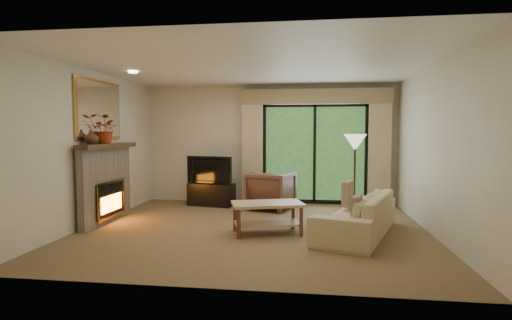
# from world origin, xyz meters

# --- Properties ---
(floor) EXTENTS (5.50, 5.50, 0.00)m
(floor) POSITION_xyz_m (0.00, 0.00, 0.00)
(floor) COLOR brown
(floor) RESTS_ON ground
(ceiling) EXTENTS (5.50, 5.50, 0.00)m
(ceiling) POSITION_xyz_m (0.00, 0.00, 2.60)
(ceiling) COLOR white
(ceiling) RESTS_ON ground
(wall_back) EXTENTS (5.00, 0.00, 5.00)m
(wall_back) POSITION_xyz_m (0.00, 2.50, 1.30)
(wall_back) COLOR beige
(wall_back) RESTS_ON ground
(wall_front) EXTENTS (5.00, 0.00, 5.00)m
(wall_front) POSITION_xyz_m (0.00, -2.50, 1.30)
(wall_front) COLOR beige
(wall_front) RESTS_ON ground
(wall_left) EXTENTS (0.00, 5.00, 5.00)m
(wall_left) POSITION_xyz_m (-2.75, 0.00, 1.30)
(wall_left) COLOR beige
(wall_left) RESTS_ON ground
(wall_right) EXTENTS (0.00, 5.00, 5.00)m
(wall_right) POSITION_xyz_m (2.75, 0.00, 1.30)
(wall_right) COLOR beige
(wall_right) RESTS_ON ground
(fireplace) EXTENTS (0.24, 1.70, 1.37)m
(fireplace) POSITION_xyz_m (-2.63, 0.20, 0.69)
(fireplace) COLOR #766A5D
(fireplace) RESTS_ON floor
(mirror) EXTENTS (0.07, 1.45, 1.02)m
(mirror) POSITION_xyz_m (-2.71, 0.20, 1.95)
(mirror) COLOR gold
(mirror) RESTS_ON wall_left
(sliding_door) EXTENTS (2.26, 0.10, 2.16)m
(sliding_door) POSITION_xyz_m (1.00, 2.45, 1.10)
(sliding_door) COLOR black
(sliding_door) RESTS_ON floor
(curtain_left) EXTENTS (0.45, 0.18, 2.35)m
(curtain_left) POSITION_xyz_m (-0.35, 2.34, 1.20)
(curtain_left) COLOR tan
(curtain_left) RESTS_ON floor
(curtain_right) EXTENTS (0.45, 0.18, 2.35)m
(curtain_right) POSITION_xyz_m (2.35, 2.34, 1.20)
(curtain_right) COLOR tan
(curtain_right) RESTS_ON floor
(cornice) EXTENTS (3.20, 0.24, 0.32)m
(cornice) POSITION_xyz_m (1.00, 2.36, 2.32)
(cornice) COLOR #9B835A
(cornice) RESTS_ON wall_back
(media_console) EXTENTS (1.02, 0.61, 0.48)m
(media_console) POSITION_xyz_m (-1.18, 1.95, 0.24)
(media_console) COLOR black
(media_console) RESTS_ON floor
(tv) EXTENTS (1.02, 0.32, 0.58)m
(tv) POSITION_xyz_m (-1.18, 1.95, 0.77)
(tv) COLOR black
(tv) RESTS_ON media_console
(armchair) EXTENTS (1.04, 1.05, 0.77)m
(armchair) POSITION_xyz_m (0.12, 1.68, 0.39)
(armchair) COLOR brown
(armchair) RESTS_ON floor
(sofa) EXTENTS (1.51, 2.31, 0.63)m
(sofa) POSITION_xyz_m (1.61, -0.14, 0.31)
(sofa) COLOR tan
(sofa) RESTS_ON floor
(pillow_near) EXTENTS (0.20, 0.35, 0.34)m
(pillow_near) POSITION_xyz_m (1.53, -0.76, 0.52)
(pillow_near) COLOR brown
(pillow_near) RESTS_ON sofa
(pillow_far) EXTENTS (0.24, 0.43, 0.42)m
(pillow_far) POSITION_xyz_m (1.53, 0.49, 0.54)
(pillow_far) COLOR brown
(pillow_far) RESTS_ON sofa
(coffee_table) EXTENTS (1.20, 0.88, 0.48)m
(coffee_table) POSITION_xyz_m (0.25, -0.25, 0.24)
(coffee_table) COLOR tan
(coffee_table) RESTS_ON floor
(floor_lamp) EXTENTS (0.45, 0.45, 1.53)m
(floor_lamp) POSITION_xyz_m (1.71, 1.09, 0.77)
(floor_lamp) COLOR beige
(floor_lamp) RESTS_ON floor
(vase) EXTENTS (0.30, 0.30, 0.24)m
(vase) POSITION_xyz_m (-2.61, -0.27, 1.49)
(vase) COLOR #422E1D
(vase) RESTS_ON fireplace
(branches) EXTENTS (0.53, 0.49, 0.50)m
(branches) POSITION_xyz_m (-2.61, 0.20, 1.62)
(branches) COLOR #9A3212
(branches) RESTS_ON fireplace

